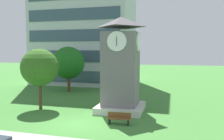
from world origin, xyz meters
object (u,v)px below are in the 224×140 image
object	(u,v)px
clock_tower	(121,70)
tree_by_building	(40,67)
park_bench	(119,118)
tree_near_tower	(69,63)

from	to	relation	value
clock_tower	tree_by_building	world-z (taller)	clock_tower
clock_tower	tree_by_building	xyz separation A→B (m)	(-7.59, -1.35, 0.20)
park_bench	tree_near_tower	bearing A→B (deg)	129.49
park_bench	tree_by_building	xyz separation A→B (m)	(-8.32, 2.53, 3.55)
clock_tower	park_bench	xyz separation A→B (m)	(0.73, -3.88, -3.35)
tree_near_tower	park_bench	bearing A→B (deg)	-50.51
clock_tower	tree_near_tower	bearing A→B (deg)	138.38
tree_near_tower	tree_by_building	bearing A→B (deg)	-80.43
tree_by_building	park_bench	bearing A→B (deg)	-16.88
park_bench	clock_tower	bearing A→B (deg)	100.72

